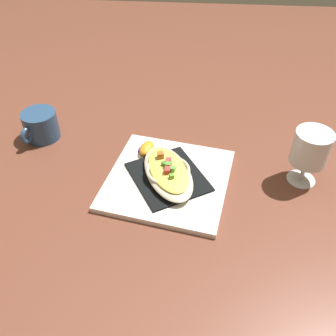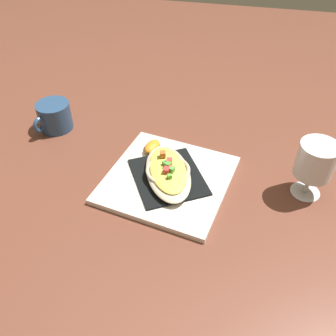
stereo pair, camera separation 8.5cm
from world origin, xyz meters
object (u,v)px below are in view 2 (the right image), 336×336
square_plate (168,180)px  coffee_mug (55,118)px  stemmed_glass (315,163)px  orange_garnish (152,147)px  gratin_dish (168,171)px

square_plate → coffee_mug: bearing=-112.4°
coffee_mug → stemmed_glass: (0.11, 0.67, 0.06)m
square_plate → orange_garnish: (-0.09, -0.06, 0.02)m
gratin_dish → coffee_mug: coffee_mug is taller
gratin_dish → stemmed_glass: bearing=96.3°
orange_garnish → square_plate: bearing=34.3°
coffee_mug → square_plate: bearing=67.6°
square_plate → gratin_dish: 0.03m
square_plate → stemmed_glass: stemmed_glass is taller
coffee_mug → stemmed_glass: 0.68m
gratin_dish → orange_garnish: 0.11m
gratin_dish → coffee_mug: (-0.15, -0.36, 0.00)m
gratin_dish → orange_garnish: gratin_dish is taller
square_plate → orange_garnish: size_ratio=3.95×
gratin_dish → orange_garnish: bearing=-145.7°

